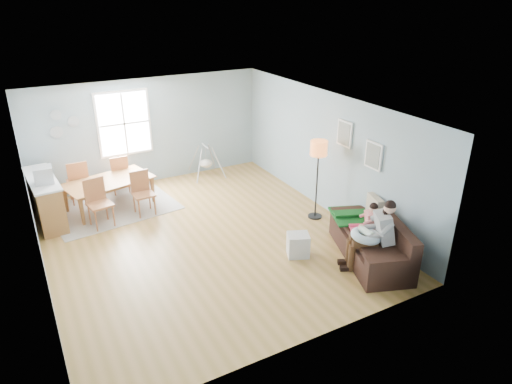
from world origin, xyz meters
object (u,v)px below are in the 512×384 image
chair_nw (78,179)px  monitor (43,175)px  sofa (373,243)px  counter (45,199)px  floor_lamp (318,155)px  chair_sw (97,199)px  father (375,232)px  chair_ne (119,172)px  chair_se (142,190)px  dining_table (111,194)px  toddler (367,219)px  baby_swing (206,163)px  storage_cube (298,245)px

chair_nw → monitor: monitor is taller
sofa → counter: counter is taller
floor_lamp → chair_sw: 4.78m
sofa → father: bearing=-134.4°
chair_ne → monitor: (-1.72, -1.06, 0.63)m
sofa → chair_ne: 6.33m
chair_sw → chair_se: (0.99, 0.12, -0.04)m
father → chair_nw: (-4.19, 5.40, -0.11)m
chair_ne → dining_table: bearing=-118.2°
toddler → baby_swing: size_ratio=0.91×
baby_swing → chair_ne: bearing=-179.5°
toddler → floor_lamp: size_ratio=0.47×
chair_se → toddler: bearing=-49.1°
storage_cube → floor_lamp: bearing=43.1°
chair_sw → baby_swing: size_ratio=1.15×
dining_table → chair_nw: 0.88m
storage_cube → counter: (-4.01, 3.84, 0.29)m
chair_nw → father: bearing=-52.2°
floor_lamp → storage_cube: bearing=-136.9°
father → chair_se: size_ratio=1.36×
father → monitor: monitor is taller
monitor → baby_swing: bearing=15.0°
chair_nw → chair_ne: (0.97, 0.13, -0.05)m
floor_lamp → chair_nw: (-4.46, 3.27, -0.86)m
chair_ne → storage_cube: bearing=-63.7°
chair_ne → counter: counter is taller
toddler → dining_table: (-3.83, 4.36, -0.38)m
dining_table → counter: 1.38m
dining_table → chair_nw: bearing=120.5°
sofa → chair_se: chair_se is taller
counter → dining_table: bearing=-0.6°
chair_se → chair_sw: bearing=-173.0°
toddler → chair_sw: (-4.24, 3.63, -0.12)m
chair_nw → monitor: 1.32m
dining_table → counter: size_ratio=1.04×
floor_lamp → baby_swing: floor_lamp is taller
storage_cube → baby_swing: baby_swing is taller
storage_cube → chair_nw: chair_nw is taller
sofa → storage_cube: size_ratio=4.53×
monitor → baby_swing: (4.03, 1.08, -0.81)m
chair_ne → monitor: bearing=-148.4°
floor_lamp → chair_nw: size_ratio=1.68×
father → counter: size_ratio=0.73×
chair_sw → chair_nw: bearing=97.7°
chair_se → chair_nw: size_ratio=0.93×
chair_sw → dining_table: bearing=60.8°
sofa → chair_nw: chair_nw is taller
chair_sw → chair_nw: chair_nw is taller
floor_lamp → chair_ne: floor_lamp is taller
toddler → chair_ne: bearing=124.1°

